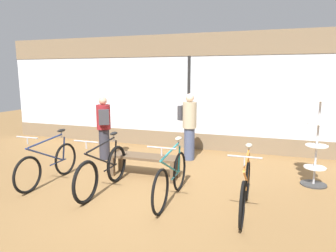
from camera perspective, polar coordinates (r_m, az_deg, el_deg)
ground_plane at (r=5.55m, az=-5.61°, el=-12.54°), size 24.00×24.00×0.00m
shop_back_wall at (r=8.46m, az=4.04°, el=6.65°), size 12.00×0.08×3.20m
bicycle_far_left at (r=6.34m, az=-21.77°, el=-6.72°), size 0.46×1.74×1.02m
bicycle_left at (r=5.60m, az=-12.27°, el=-8.24°), size 0.46×1.78×1.04m
bicycle_right at (r=5.09m, az=0.62°, el=-9.84°), size 0.46×1.73×1.04m
bicycle_far_right at (r=4.84m, az=14.52°, el=-11.37°), size 0.46×1.69×1.02m
accessory_rack at (r=6.33m, az=26.42°, el=-3.96°), size 0.48×0.48×1.74m
display_bench at (r=6.25m, az=-4.44°, el=-6.35°), size 1.40×0.44×0.45m
customer_near_rack at (r=7.55m, az=-12.13°, el=-0.04°), size 0.51×0.56×1.57m
customer_by_window at (r=7.37m, az=4.01°, el=0.30°), size 0.56×0.49×1.65m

